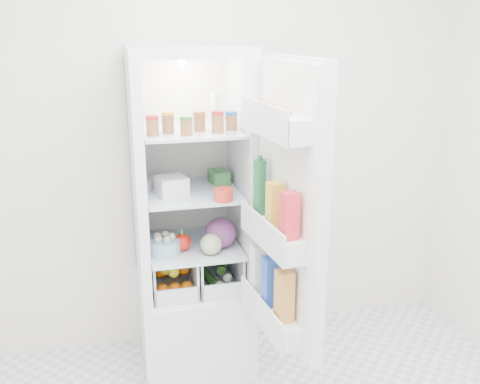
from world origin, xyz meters
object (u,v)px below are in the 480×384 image
object	(u,v)px
refrigerator	(192,253)
fridge_door	(285,214)
red_cabbage	(220,233)
mushroom_bowl	(164,247)

from	to	relation	value
refrigerator	fridge_door	xyz separation A→B (m)	(0.33, -0.64, 0.43)
red_cabbage	fridge_door	distance (m)	0.59
red_cabbage	mushroom_bowl	xyz separation A→B (m)	(-0.30, -0.01, -0.04)
refrigerator	mushroom_bowl	xyz separation A→B (m)	(-0.17, -0.16, 0.12)
refrigerator	red_cabbage	size ratio (longest dim) A/B	10.86
mushroom_bowl	fridge_door	size ratio (longest dim) A/B	0.13
refrigerator	mushroom_bowl	world-z (taller)	refrigerator
fridge_door	mushroom_bowl	bearing A→B (deg)	40.05
refrigerator	fridge_door	world-z (taller)	refrigerator
refrigerator	red_cabbage	world-z (taller)	refrigerator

